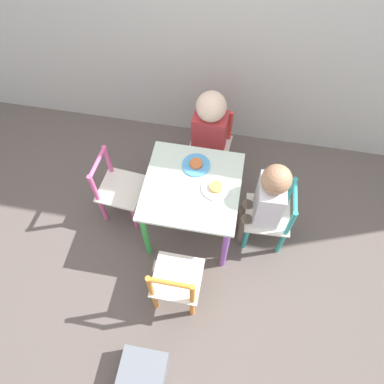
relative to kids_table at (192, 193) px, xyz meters
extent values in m
plane|color=#5B514C|center=(0.00, 0.00, -0.40)|extent=(6.00, 6.00, 0.00)
cube|color=silver|center=(0.00, 0.00, 0.07)|extent=(0.53, 0.53, 0.02)
cylinder|color=green|center=(-0.23, -0.23, -0.17)|extent=(0.04, 0.04, 0.47)
cylinder|color=#8E51BC|center=(0.23, -0.23, -0.17)|extent=(0.04, 0.04, 0.47)
cylinder|color=#387AD1|center=(-0.23, 0.23, -0.17)|extent=(0.04, 0.04, 0.47)
cylinder|color=yellow|center=(0.23, 0.23, -0.17)|extent=(0.04, 0.04, 0.47)
cube|color=silver|center=(0.03, 0.45, -0.15)|extent=(0.28, 0.28, 0.02)
cylinder|color=#DB3D38|center=(-0.08, 0.35, -0.28)|extent=(0.03, 0.03, 0.25)
cylinder|color=#DB3D38|center=(0.13, 0.33, -0.28)|extent=(0.03, 0.03, 0.25)
cylinder|color=#DB3D38|center=(-0.06, 0.56, -0.28)|extent=(0.03, 0.03, 0.25)
cylinder|color=#DB3D38|center=(0.15, 0.55, -0.28)|extent=(0.03, 0.03, 0.25)
cylinder|color=#DB3D38|center=(-0.06, 0.56, -0.03)|extent=(0.03, 0.03, 0.26)
cylinder|color=#DB3D38|center=(0.15, 0.55, -0.03)|extent=(0.03, 0.03, 0.26)
cylinder|color=#DB3D38|center=(0.04, 0.55, 0.09)|extent=(0.21, 0.04, 0.02)
cube|color=silver|center=(0.45, 0.02, -0.15)|extent=(0.27, 0.27, 0.02)
cylinder|color=teal|center=(0.34, 0.12, -0.28)|extent=(0.03, 0.03, 0.25)
cylinder|color=teal|center=(0.35, -0.09, -0.28)|extent=(0.03, 0.03, 0.25)
cylinder|color=teal|center=(0.55, 0.13, -0.28)|extent=(0.03, 0.03, 0.25)
cylinder|color=teal|center=(0.56, -0.08, -0.28)|extent=(0.03, 0.03, 0.25)
cylinder|color=teal|center=(0.55, 0.13, -0.03)|extent=(0.03, 0.03, 0.26)
cylinder|color=teal|center=(0.56, -0.08, -0.03)|extent=(0.03, 0.03, 0.26)
cylinder|color=teal|center=(0.56, 0.02, 0.09)|extent=(0.03, 0.21, 0.02)
cube|color=silver|center=(-0.45, 0.04, -0.15)|extent=(0.28, 0.28, 0.02)
cylinder|color=#E5599E|center=(-0.35, -0.08, -0.28)|extent=(0.03, 0.03, 0.25)
cylinder|color=#E5599E|center=(-0.33, 0.14, -0.28)|extent=(0.03, 0.03, 0.25)
cylinder|color=#E5599E|center=(-0.56, -0.06, -0.28)|extent=(0.03, 0.03, 0.25)
cylinder|color=#E5599E|center=(-0.54, 0.15, -0.28)|extent=(0.03, 0.03, 0.25)
cylinder|color=#E5599E|center=(-0.56, -0.06, -0.03)|extent=(0.03, 0.03, 0.26)
cylinder|color=#E5599E|center=(-0.54, 0.15, -0.03)|extent=(0.03, 0.03, 0.26)
cylinder|color=#E5599E|center=(-0.55, 0.05, 0.09)|extent=(0.04, 0.21, 0.02)
cube|color=silver|center=(0.00, -0.45, -0.15)|extent=(0.26, 0.26, 0.02)
cylinder|color=orange|center=(0.10, -0.34, -0.28)|extent=(0.03, 0.03, 0.25)
cylinder|color=orange|center=(-0.11, -0.34, -0.28)|extent=(0.03, 0.03, 0.25)
cylinder|color=orange|center=(0.10, -0.56, -0.28)|extent=(0.03, 0.03, 0.25)
cylinder|color=orange|center=(-0.11, -0.55, -0.28)|extent=(0.03, 0.03, 0.25)
cylinder|color=orange|center=(0.10, -0.56, -0.03)|extent=(0.03, 0.03, 0.26)
cylinder|color=orange|center=(-0.11, -0.55, -0.03)|extent=(0.03, 0.03, 0.26)
cylinder|color=orange|center=(0.00, -0.56, 0.09)|extent=(0.21, 0.03, 0.02)
cylinder|color=#38383D|center=(-0.02, 0.33, -0.27)|extent=(0.07, 0.07, 0.26)
cylinder|color=#38383D|center=(0.08, 0.32, -0.27)|extent=(0.07, 0.07, 0.26)
cube|color=#B23338|center=(0.03, 0.43, 0.02)|extent=(0.21, 0.15, 0.32)
sphere|color=beige|center=(0.03, 0.43, 0.25)|extent=(0.18, 0.18, 0.18)
cylinder|color=#7A6B5B|center=(0.33, 0.06, -0.27)|extent=(0.07, 0.07, 0.26)
cylinder|color=#7A6B5B|center=(0.33, -0.04, -0.27)|extent=(0.07, 0.07, 0.26)
cube|color=silver|center=(0.43, 0.02, 0.01)|extent=(0.15, 0.21, 0.30)
sphere|color=#A37556|center=(0.43, 0.02, 0.23)|extent=(0.16, 0.16, 0.16)
cylinder|color=#4C9EE0|center=(0.00, 0.13, 0.09)|extent=(0.16, 0.16, 0.01)
cylinder|color=#CC6633|center=(0.00, 0.13, 0.10)|extent=(0.07, 0.07, 0.02)
cylinder|color=white|center=(0.13, 0.00, 0.09)|extent=(0.16, 0.16, 0.01)
cylinder|color=gold|center=(0.13, 0.00, 0.10)|extent=(0.07, 0.07, 0.02)
cube|color=slate|center=(-0.09, -0.93, -0.33)|extent=(0.24, 0.24, 0.14)
camera|label=1|loc=(0.19, -1.06, 1.81)|focal=35.00mm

